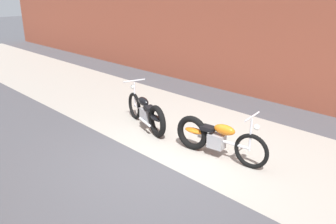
% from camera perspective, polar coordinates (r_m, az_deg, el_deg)
% --- Properties ---
extents(ground_plane, '(80.00, 80.00, 0.00)m').
position_cam_1_polar(ground_plane, '(6.63, -1.26, -8.52)').
color(ground_plane, '#47474C').
extents(sidewalk_slab, '(36.00, 3.50, 0.01)m').
position_cam_1_polar(sidewalk_slab, '(7.80, 8.20, -4.17)').
color(sidewalk_slab, '#9E998E').
rests_on(sidewalk_slab, ground).
extents(motorcycle_black, '(1.95, 0.80, 1.03)m').
position_cam_1_polar(motorcycle_black, '(8.04, -3.42, -0.20)').
color(motorcycle_black, black).
rests_on(motorcycle_black, ground).
extents(motorcycle_orange, '(2.00, 0.59, 1.03)m').
position_cam_1_polar(motorcycle_orange, '(6.80, 7.54, -4.20)').
color(motorcycle_orange, black).
rests_on(motorcycle_orange, ground).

